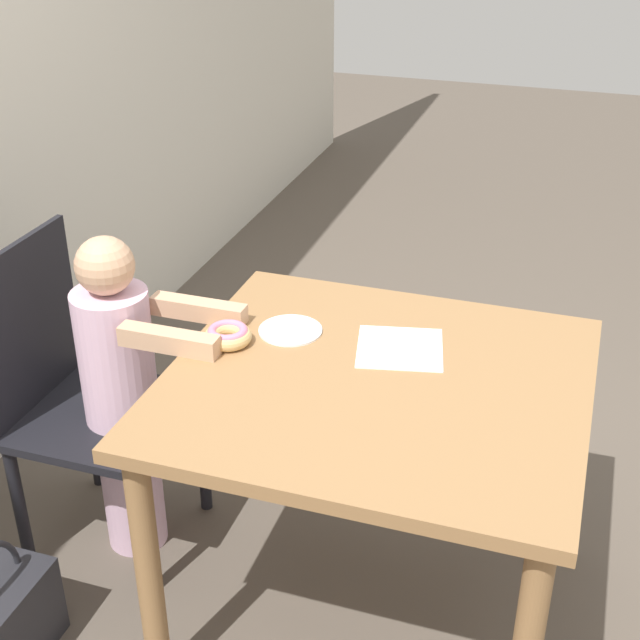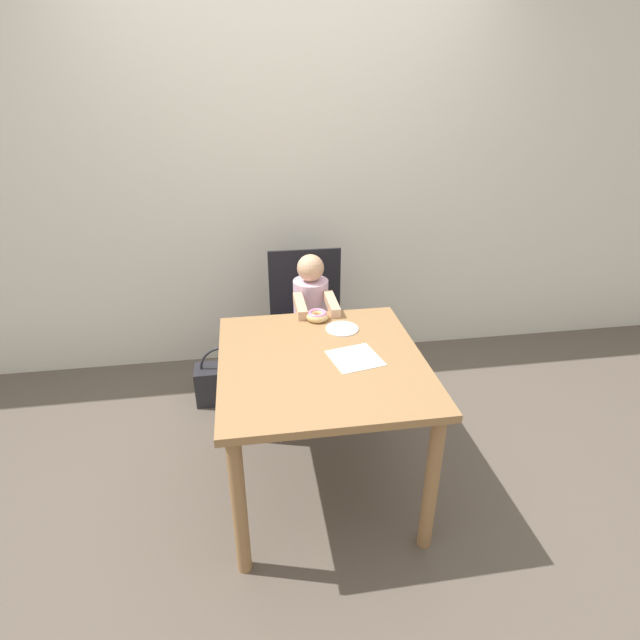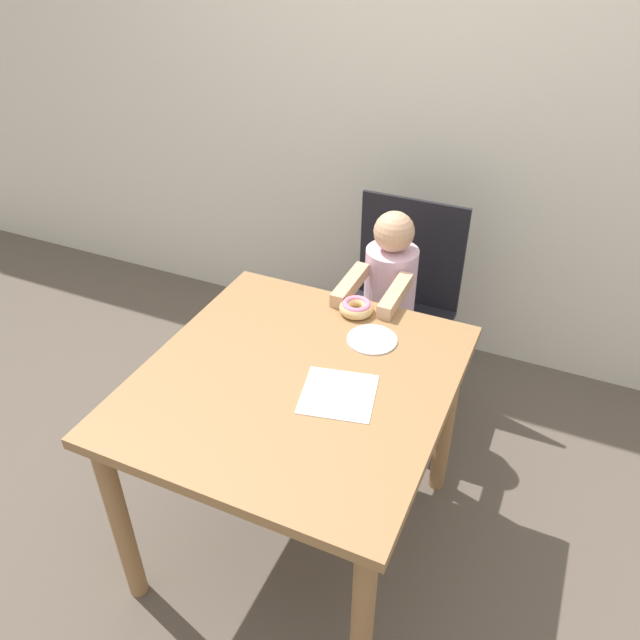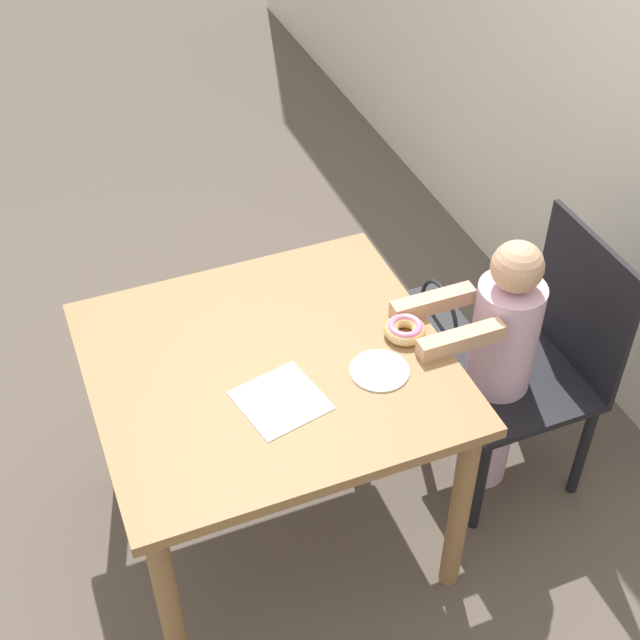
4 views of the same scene
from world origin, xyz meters
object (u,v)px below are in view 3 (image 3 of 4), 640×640
child_figure (387,320)px  donut (356,307)px  chair (397,309)px  handbag (283,347)px

child_figure → donut: bearing=-92.2°
chair → donut: 0.55m
child_figure → donut: (-0.01, -0.33, 0.26)m
handbag → donut: bearing=-39.4°
child_figure → donut: 0.42m
chair → handbag: (-0.54, -0.03, -0.34)m
child_figure → handbag: child_figure is taller
chair → handbag: chair is taller
chair → child_figure: bearing=-90.0°
child_figure → donut: child_figure is taller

